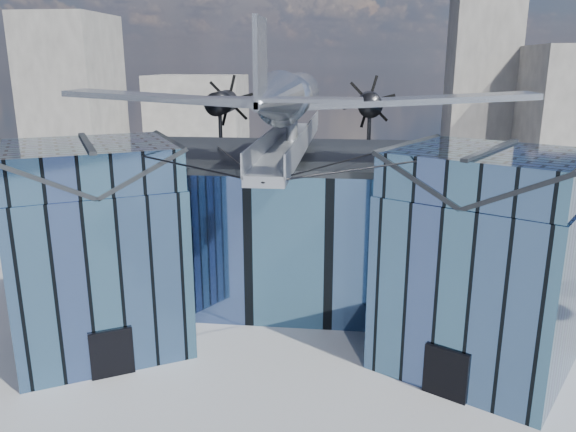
# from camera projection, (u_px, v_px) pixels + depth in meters

# --- Properties ---
(ground_plane) EXTENTS (120.00, 120.00, 0.00)m
(ground_plane) POSITION_uv_depth(u_px,v_px,m) (284.00, 343.00, 32.87)
(ground_plane) COLOR gray
(museum) EXTENTS (32.88, 24.50, 17.60)m
(museum) POSITION_uv_depth(u_px,v_px,m) (295.00, 225.00, 36.97)
(museum) COLOR #44668C
(museum) RESTS_ON ground
(bg_towers) EXTENTS (77.00, 24.50, 26.00)m
(bg_towers) POSITION_uv_depth(u_px,v_px,m) (338.00, 106.00, 78.40)
(bg_towers) COLOR gray
(bg_towers) RESTS_ON ground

